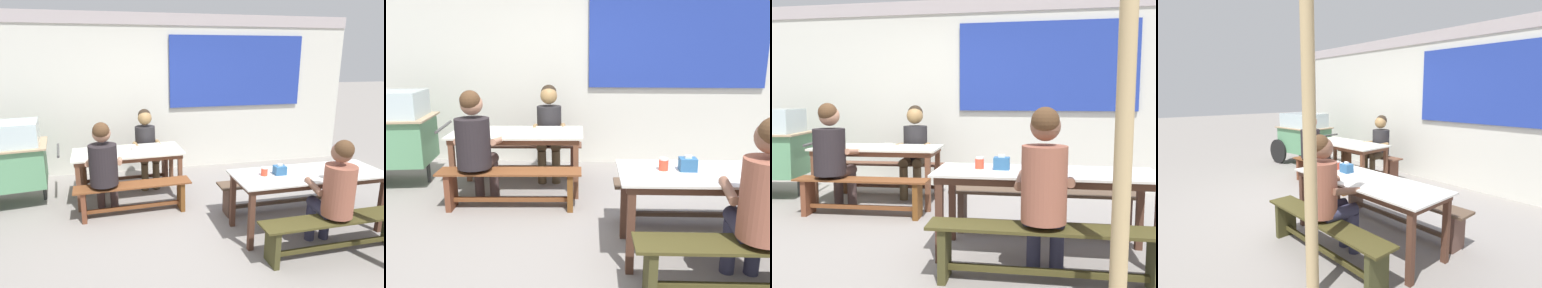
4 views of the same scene
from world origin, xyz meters
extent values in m
plane|color=gray|center=(0.00, 0.00, 0.00)|extent=(40.00, 40.00, 0.00)
cube|color=silver|center=(0.00, 2.43, 1.29)|extent=(7.10, 0.12, 2.58)
cube|color=#233A9B|center=(1.38, 2.34, 1.79)|extent=(2.52, 0.03, 1.27)
cube|color=#B0A4A6|center=(0.00, 2.45, 2.68)|extent=(7.10, 0.20, 0.20)
cube|color=silver|center=(-0.71, 1.13, 0.72)|extent=(1.61, 0.81, 0.02)
cube|color=brown|center=(-0.71, 1.13, 0.67)|extent=(1.52, 0.75, 0.06)
cube|color=brown|center=(-0.02, 1.47, 0.32)|extent=(0.06, 0.06, 0.64)
cube|color=brown|center=(0.01, 0.87, 0.32)|extent=(0.06, 0.06, 0.64)
cube|color=brown|center=(-1.43, 1.40, 0.32)|extent=(0.06, 0.06, 0.64)
cube|color=brown|center=(-1.39, 0.79, 0.32)|extent=(0.06, 0.06, 0.64)
cube|color=silver|center=(1.35, -0.32, 0.72)|extent=(1.85, 0.73, 0.02)
cube|color=#4D2F22|center=(1.35, -0.32, 0.68)|extent=(1.77, 0.66, 0.06)
cube|color=#4D2F22|center=(2.18, -0.01, 0.33)|extent=(0.06, 0.06, 0.65)
cube|color=#4D2F22|center=(0.50, -0.05, 0.33)|extent=(0.06, 0.06, 0.65)
cube|color=#4D2F22|center=(0.52, -0.62, 0.33)|extent=(0.06, 0.06, 0.65)
cube|color=brown|center=(-0.74, 1.72, 0.42)|extent=(1.56, 0.39, 0.02)
cube|color=brown|center=(-0.08, 1.75, 0.20)|extent=(0.07, 0.26, 0.41)
cube|color=brown|center=(-1.39, 1.68, 0.20)|extent=(0.07, 0.26, 0.41)
cube|color=brown|center=(-0.74, 1.72, 0.10)|extent=(1.27, 0.11, 0.04)
cube|color=brown|center=(-0.67, 0.54, 0.42)|extent=(1.54, 0.37, 0.02)
cube|color=brown|center=(-0.03, 0.58, 0.20)|extent=(0.07, 0.25, 0.41)
cube|color=brown|center=(-1.32, 0.51, 0.20)|extent=(0.07, 0.25, 0.41)
cube|color=brown|center=(-0.67, 0.54, 0.10)|extent=(1.25, 0.11, 0.04)
cube|color=brown|center=(1.33, 0.27, 0.42)|extent=(1.83, 0.32, 0.03)
cube|color=brown|center=(2.13, 0.29, 0.20)|extent=(0.07, 0.24, 0.40)
cube|color=brown|center=(0.54, 0.25, 0.20)|extent=(0.07, 0.24, 0.40)
cube|color=brown|center=(1.33, 0.27, 0.10)|extent=(1.54, 0.08, 0.04)
cube|color=#403A1A|center=(1.36, -0.90, 0.42)|extent=(1.71, 0.32, 0.02)
cube|color=#3D3E21|center=(2.09, -0.89, 0.20)|extent=(0.07, 0.24, 0.41)
cube|color=#3F3C1E|center=(0.63, -0.92, 0.20)|extent=(0.07, 0.24, 0.41)
cube|color=#403A1A|center=(1.36, -0.90, 0.10)|extent=(1.43, 0.08, 0.04)
cylinder|color=#333333|center=(-1.94, 1.33, 0.14)|extent=(0.05, 0.05, 0.29)
cylinder|color=#3F3F3F|center=(-1.70, 1.36, 0.74)|extent=(0.14, 0.72, 0.04)
cylinder|color=#4E3F2A|center=(-0.45, 1.37, 0.21)|extent=(0.11, 0.11, 0.43)
cylinder|color=#4E3F2A|center=(-0.28, 1.39, 0.21)|extent=(0.11, 0.11, 0.43)
cylinder|color=#4E3F2A|center=(-0.47, 1.55, 0.48)|extent=(0.17, 0.41, 0.13)
cylinder|color=#4E3F2A|center=(-0.29, 1.57, 0.48)|extent=(0.17, 0.41, 0.13)
cylinder|color=#262427|center=(-0.40, 1.74, 0.71)|extent=(0.33, 0.33, 0.49)
sphere|color=#977245|center=(-0.40, 1.72, 1.10)|extent=(0.23, 0.23, 0.23)
sphere|color=#2D2319|center=(-0.40, 1.75, 1.14)|extent=(0.21, 0.21, 0.21)
cylinder|color=#977245|center=(-0.57, 1.54, 0.70)|extent=(0.10, 0.31, 0.08)
cylinder|color=#977245|center=(-0.20, 1.58, 0.70)|extent=(0.10, 0.31, 0.07)
cylinder|color=#303048|center=(1.45, -0.58, 0.21)|extent=(0.11, 0.11, 0.43)
cylinder|color=#303048|center=(1.27, -0.56, 0.21)|extent=(0.11, 0.11, 0.43)
cylinder|color=#303048|center=(1.44, -0.74, 0.48)|extent=(0.15, 0.38, 0.13)
cylinder|color=#303048|center=(1.26, -0.73, 0.48)|extent=(0.15, 0.38, 0.13)
cylinder|color=brown|center=(1.34, -0.90, 0.74)|extent=(0.32, 0.32, 0.54)
sphere|color=brown|center=(1.34, -0.88, 1.14)|extent=(0.21, 0.21, 0.21)
sphere|color=#4C331E|center=(1.34, -0.91, 1.18)|extent=(0.19, 0.19, 0.19)
cylinder|color=brown|center=(1.53, -0.74, 0.73)|extent=(0.09, 0.31, 0.11)
cylinder|color=brown|center=(1.17, -0.71, 0.73)|extent=(0.09, 0.31, 0.11)
cylinder|color=#443432|center=(-0.94, 0.85, 0.21)|extent=(0.11, 0.11, 0.43)
cylinder|color=#443432|center=(-1.12, 0.86, 0.21)|extent=(0.11, 0.11, 0.43)
cylinder|color=#443432|center=(-0.94, 0.68, 0.48)|extent=(0.15, 0.37, 0.13)
cylinder|color=#443432|center=(-1.12, 0.69, 0.48)|extent=(0.15, 0.37, 0.13)
cylinder|color=black|center=(-1.04, 0.52, 0.73)|extent=(0.36, 0.36, 0.52)
sphere|color=tan|center=(-1.04, 0.54, 1.14)|extent=(0.23, 0.23, 0.23)
sphere|color=#4C331E|center=(-1.04, 0.51, 1.18)|extent=(0.21, 0.21, 0.21)
cylinder|color=tan|center=(-0.83, 0.69, 0.72)|extent=(0.08, 0.31, 0.11)
cylinder|color=tan|center=(-1.23, 0.71, 0.72)|extent=(0.08, 0.31, 0.10)
cube|color=#2D5E92|center=(0.99, -0.29, 0.78)|extent=(0.13, 0.11, 0.10)
cube|color=white|center=(0.99, -0.29, 0.84)|extent=(0.05, 0.03, 0.02)
cylinder|color=#E04930|center=(0.79, -0.29, 0.77)|extent=(0.08, 0.08, 0.09)
cylinder|color=white|center=(0.79, -0.29, 0.82)|extent=(0.07, 0.07, 0.02)
cylinder|color=silver|center=(-0.59, 1.17, 0.75)|extent=(0.14, 0.14, 0.04)
cylinder|color=tan|center=(1.78, -1.31, 1.23)|extent=(0.10, 0.10, 2.46)
camera|label=1|loc=(-0.85, -3.77, 2.09)|focal=32.10mm
camera|label=2|loc=(0.27, -3.20, 1.65)|focal=34.94mm
camera|label=3|loc=(1.31, -3.83, 1.33)|focal=39.23mm
camera|label=4|loc=(3.72, -2.56, 1.67)|focal=28.78mm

